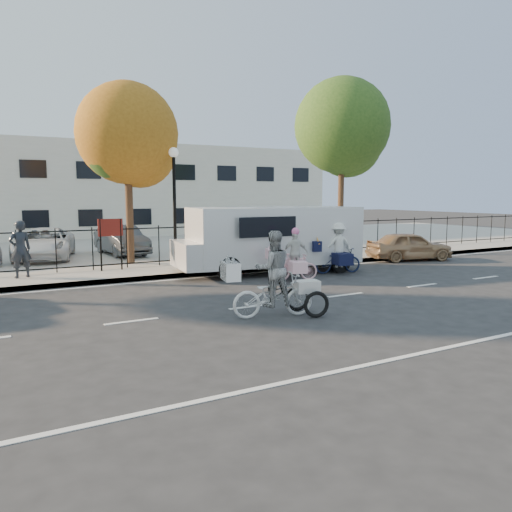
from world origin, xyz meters
TOP-DOWN VIEW (x-y plane):
  - ground at (0.00, 0.00)m, footprint 120.00×120.00m
  - road_markings at (0.00, 0.00)m, footprint 60.00×9.52m
  - curb at (0.00, 5.05)m, footprint 60.00×0.10m
  - sidewalk at (0.00, 6.10)m, footprint 60.00×2.20m
  - parking_lot at (0.00, 15.00)m, footprint 60.00×15.60m
  - iron_fence at (0.00, 7.20)m, footprint 58.00×0.06m
  - building at (0.00, 25.00)m, footprint 34.00×10.00m
  - lamppost at (0.50, 6.80)m, footprint 0.36×0.36m
  - street_sign at (-1.85, 6.80)m, footprint 0.85×0.06m
  - zebra_trike at (-0.04, -1.15)m, footprint 2.32×1.23m
  - unicorn_bike at (3.03, 2.63)m, footprint 1.76×1.27m
  - bull_bike at (5.23, 3.21)m, footprint 1.99×1.39m
  - white_van at (3.29, 4.50)m, footprint 6.78×2.84m
  - gold_sedan at (10.10, 4.50)m, footprint 3.84×2.34m
  - pedestrian at (-4.73, 6.62)m, footprint 0.75×0.58m
  - lot_car_b at (-3.52, 11.27)m, footprint 3.08×4.93m
  - lot_car_c at (-0.38, 11.25)m, footprint 1.67×3.99m
  - lot_car_d at (6.76, 10.86)m, footprint 2.00×4.09m
  - tree_mid at (-0.66, 8.26)m, footprint 3.79×3.79m
  - tree_east at (9.47, 8.26)m, footprint 4.48×4.48m

SIDE VIEW (x-z plane):
  - ground at x=0.00m, z-range 0.00..0.00m
  - road_markings at x=0.00m, z-range 0.00..0.01m
  - curb at x=0.00m, z-range 0.00..0.15m
  - sidewalk at x=0.00m, z-range 0.00..0.15m
  - parking_lot at x=0.00m, z-range 0.00..0.15m
  - gold_sedan at x=10.10m, z-range 0.00..1.22m
  - unicorn_bike at x=3.03m, z-range -0.23..1.51m
  - bull_bike at x=5.23m, z-range -0.18..1.62m
  - zebra_trike at x=-0.04m, z-range -0.23..1.76m
  - lot_car_b at x=-3.52m, z-range 0.15..1.42m
  - lot_car_c at x=-0.38m, z-range 0.15..1.43m
  - lot_car_d at x=6.76m, z-range 0.15..1.49m
  - iron_fence at x=0.00m, z-range 0.15..1.65m
  - pedestrian at x=-4.73m, z-range 0.15..1.98m
  - white_van at x=3.29m, z-range 0.12..2.46m
  - street_sign at x=-1.85m, z-range 0.52..2.32m
  - building at x=0.00m, z-range 0.00..6.00m
  - lamppost at x=0.50m, z-range 0.95..5.28m
  - tree_mid at x=-0.66m, z-range 1.39..8.33m
  - tree_east at x=9.47m, z-range 1.65..9.86m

